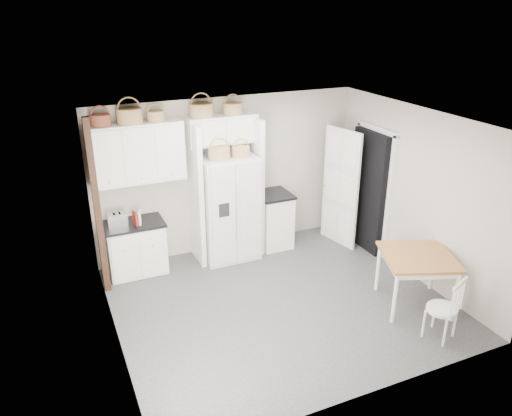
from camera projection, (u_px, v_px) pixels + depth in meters
name	position (u px, v px, depth m)	size (l,w,h in m)	color
floor	(280.00, 302.00, 7.13)	(4.50, 4.50, 0.00)	#333335
ceiling	(284.00, 123.00, 6.13)	(4.50, 4.50, 0.00)	white
wall_back	(228.00, 175.00, 8.32)	(4.50, 4.50, 0.00)	#BAB1A7
wall_left	(108.00, 251.00, 5.80)	(4.00, 4.00, 0.00)	#BAB1A7
wall_right	(416.00, 195.00, 7.47)	(4.00, 4.00, 0.00)	#BAB1A7
refrigerator	(228.00, 208.00, 8.13)	(0.90, 0.72, 1.74)	silver
base_cab_left	(136.00, 249.00, 7.79)	(0.87, 0.55, 0.81)	white
base_cab_right	(273.00, 220.00, 8.65)	(0.53, 0.63, 0.93)	white
dining_table	(415.00, 280.00, 6.94)	(0.94, 0.94, 0.78)	brown
windsor_chair	(442.00, 309.00, 6.25)	(0.41, 0.37, 0.84)	white
counter_left	(133.00, 224.00, 7.63)	(0.91, 0.59, 0.04)	black
counter_right	(273.00, 194.00, 8.47)	(0.57, 0.67, 0.04)	black
toaster	(117.00, 220.00, 7.50)	(0.29, 0.16, 0.20)	silver
cookbook_red	(135.00, 218.00, 7.52)	(0.03, 0.14, 0.21)	maroon
cookbook_cream	(140.00, 217.00, 7.54)	(0.03, 0.15, 0.22)	#F4E9B0
basket_upper_a	(101.00, 120.00, 7.01)	(0.29, 0.29, 0.16)	#5E2A1B
basket_upper_b	(130.00, 116.00, 7.16)	(0.37, 0.37, 0.22)	#A17E46
basket_upper_c	(156.00, 116.00, 7.31)	(0.26, 0.26, 0.15)	#A17E46
basket_bridge_a	(201.00, 110.00, 7.56)	(0.37, 0.37, 0.21)	#A17E46
basket_bridge_b	(233.00, 109.00, 7.75)	(0.31, 0.31, 0.17)	#A17E46
basket_fridge_a	(219.00, 153.00, 7.61)	(0.34, 0.34, 0.18)	#A17E46
basket_fridge_b	(241.00, 152.00, 7.75)	(0.29, 0.29, 0.16)	#A17E46
upper_cabinet	(137.00, 153.00, 7.39)	(1.40, 0.34, 0.90)	white
bridge_cabinet	(222.00, 129.00, 7.81)	(1.12, 0.34, 0.45)	white
fridge_panel_left	(196.00, 195.00, 7.88)	(0.08, 0.60, 2.30)	white
fridge_panel_right	(255.00, 186.00, 8.26)	(0.08, 0.60, 2.30)	white
trim_post	(97.00, 209.00, 6.95)	(0.09, 0.09, 2.60)	black
doorway_void	(370.00, 191.00, 8.39)	(0.18, 0.85, 2.05)	black
door_slab	(340.00, 188.00, 8.54)	(0.80, 0.04, 2.05)	white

